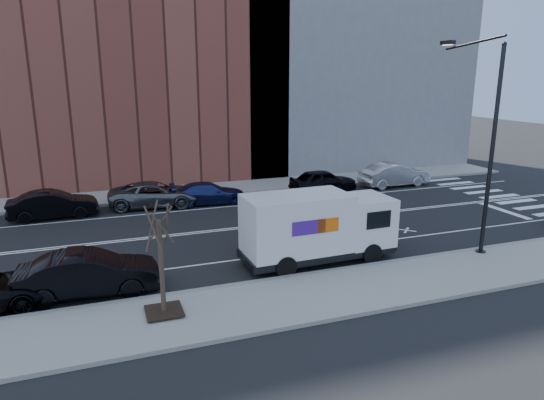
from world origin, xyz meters
TOP-DOWN VIEW (x-y plane):
  - ground at (0.00, 0.00)m, footprint 120.00×120.00m
  - sidewalk_near at (0.00, -8.80)m, footprint 44.00×3.60m
  - sidewalk_far at (0.00, 8.80)m, footprint 44.00×3.60m
  - curb_near at (0.00, -7.00)m, footprint 44.00×0.25m
  - curb_far at (0.00, 7.00)m, footprint 44.00×0.25m
  - crosswalk at (16.00, 0.00)m, footprint 3.00×14.00m
  - road_markings at (0.00, 0.00)m, footprint 40.00×8.60m
  - bldg_brick at (-8.00, 15.60)m, footprint 26.00×10.00m
  - bldg_concrete at (12.00, 15.60)m, footprint 20.00×10.00m
  - streetlight at (7.00, -6.91)m, footprint 0.44×4.02m
  - street_tree at (-7.00, -8.40)m, footprint 1.20×1.20m
  - fedex_van at (-0.16, -5.60)m, footprint 6.67×2.51m
  - far_parked_b at (-11.20, 5.31)m, footprint 4.79×1.90m
  - far_parked_c at (-5.60, 5.88)m, footprint 5.67×3.16m
  - far_parked_d at (-2.40, 5.42)m, footprint 4.72×2.14m
  - far_parked_e at (5.60, 5.76)m, footprint 4.67×2.01m
  - far_parked_f at (11.20, 5.71)m, footprint 5.16×1.96m
  - driving_sedan at (2.92, -2.32)m, footprint 4.29×1.84m
  - near_parked_rear_a at (-9.28, -5.77)m, footprint 5.00×1.91m

SIDE VIEW (x-z plane):
  - ground at x=0.00m, z-range 0.00..0.00m
  - crosswalk at x=16.00m, z-range 0.00..0.01m
  - road_markings at x=0.00m, z-range 0.00..0.01m
  - sidewalk_near at x=0.00m, z-range 0.00..0.15m
  - sidewalk_far at x=0.00m, z-range 0.00..0.15m
  - curb_near at x=0.00m, z-range 0.00..0.17m
  - curb_far at x=0.00m, z-range 0.00..0.17m
  - far_parked_d at x=-2.40m, z-range 0.00..1.34m
  - driving_sedan at x=2.92m, z-range 0.00..1.38m
  - far_parked_c at x=-5.60m, z-range 0.00..1.50m
  - far_parked_b at x=-11.20m, z-range 0.00..1.55m
  - far_parked_e at x=5.60m, z-range 0.00..1.57m
  - near_parked_rear_a at x=-9.28m, z-range 0.00..1.63m
  - far_parked_f at x=11.20m, z-range 0.00..1.68m
  - street_tree at x=-7.00m, z-range -0.42..3.33m
  - fedex_van at x=-0.16m, z-range 0.07..3.09m
  - streetlight at x=7.00m, z-range 0.41..9.75m
  - bldg_brick at x=-8.00m, z-range 0.00..22.00m
  - bldg_concrete at x=12.00m, z-range 0.00..26.00m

